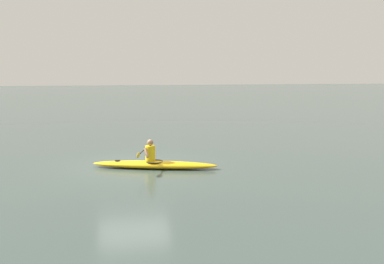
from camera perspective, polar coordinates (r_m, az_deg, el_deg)
name	(u,v)px	position (r m, az deg, el deg)	size (l,w,h in m)	color
ground_plane	(133,166)	(15.30, -7.70, -4.40)	(160.00, 160.00, 0.00)	#384742
kayak	(155,165)	(14.81, -4.93, -4.27)	(4.28, 1.79, 0.24)	#EAB214
kayaker	(150,152)	(14.75, -5.57, -2.58)	(0.69, 2.27, 0.74)	yellow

